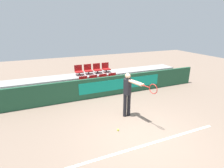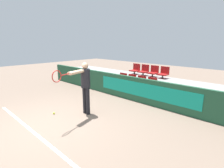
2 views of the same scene
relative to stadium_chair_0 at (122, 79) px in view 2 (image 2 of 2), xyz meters
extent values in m
plane|color=#7A6656|center=(0.80, -4.15, -0.60)|extent=(30.00, 30.00, 0.00)
cube|color=white|center=(0.80, -4.66, -0.60)|extent=(4.98, 0.08, 0.01)
cube|color=#1E4C33|center=(0.80, -0.73, -0.11)|extent=(10.82, 0.12, 0.98)
cube|color=#0F937A|center=(1.72, -0.80, -0.06)|extent=(4.32, 0.02, 0.54)
cube|color=gray|center=(0.80, -0.12, -0.42)|extent=(10.42, 1.06, 0.36)
cube|color=gray|center=(0.80, 0.94, -0.24)|extent=(10.42, 1.06, 0.72)
cylinder|color=#333333|center=(0.00, -0.07, -0.16)|extent=(0.07, 0.07, 0.15)
cube|color=#A31919|center=(0.00, -0.07, -0.06)|extent=(0.42, 0.42, 0.05)
cube|color=#A31919|center=(0.00, 0.12, 0.12)|extent=(0.42, 0.04, 0.32)
cylinder|color=#333333|center=(0.53, -0.07, -0.16)|extent=(0.07, 0.07, 0.15)
cube|color=#A31919|center=(0.53, -0.07, -0.06)|extent=(0.42, 0.42, 0.05)
cube|color=#A31919|center=(0.53, 0.12, 0.12)|extent=(0.42, 0.04, 0.32)
cylinder|color=#333333|center=(1.06, -0.07, -0.16)|extent=(0.07, 0.07, 0.15)
cube|color=#A31919|center=(1.06, -0.07, -0.06)|extent=(0.42, 0.42, 0.05)
cube|color=#A31919|center=(1.06, 0.12, 0.12)|extent=(0.42, 0.04, 0.32)
cylinder|color=#333333|center=(1.59, -0.07, -0.16)|extent=(0.07, 0.07, 0.15)
cube|color=#A31919|center=(1.59, -0.07, -0.06)|extent=(0.42, 0.42, 0.05)
cube|color=#A31919|center=(1.59, 0.12, 0.12)|extent=(0.42, 0.04, 0.32)
cylinder|color=#333333|center=(0.00, 0.99, 0.19)|extent=(0.07, 0.07, 0.15)
cube|color=#A31919|center=(0.00, 0.99, 0.30)|extent=(0.42, 0.42, 0.05)
cube|color=#A31919|center=(0.00, 1.18, 0.48)|extent=(0.42, 0.04, 0.32)
cylinder|color=#333333|center=(0.53, 0.99, 0.19)|extent=(0.07, 0.07, 0.15)
cube|color=#A31919|center=(0.53, 0.99, 0.30)|extent=(0.42, 0.42, 0.05)
cube|color=#A31919|center=(0.53, 1.18, 0.48)|extent=(0.42, 0.04, 0.32)
cylinder|color=#333333|center=(1.06, 0.99, 0.19)|extent=(0.07, 0.07, 0.15)
cube|color=#A31919|center=(1.06, 0.99, 0.30)|extent=(0.42, 0.42, 0.05)
cube|color=#A31919|center=(1.06, 1.18, 0.48)|extent=(0.42, 0.04, 0.32)
cylinder|color=#333333|center=(1.59, 0.99, 0.19)|extent=(0.07, 0.07, 0.15)
cube|color=#A31919|center=(1.59, 0.99, 0.30)|extent=(0.42, 0.42, 0.05)
cube|color=#A31919|center=(1.59, 1.18, 0.48)|extent=(0.42, 0.04, 0.32)
cylinder|color=black|center=(0.85, -2.89, -0.15)|extent=(0.13, 0.13, 0.90)
cylinder|color=black|center=(1.01, -2.89, -0.15)|extent=(0.13, 0.13, 0.90)
cylinder|color=black|center=(0.93, -2.89, 0.60)|extent=(0.30, 0.30, 0.60)
sphere|color=tan|center=(0.93, -2.89, 1.00)|extent=(0.20, 0.20, 0.20)
cylinder|color=tan|center=(1.00, -3.32, 0.86)|extent=(0.23, 0.59, 0.09)
cylinder|color=tan|center=(1.08, -3.32, 0.86)|extent=(0.23, 0.59, 0.09)
cylinder|color=#AD231E|center=(1.15, -3.75, 0.86)|extent=(0.10, 0.30, 0.03)
torus|color=#AD231E|center=(1.22, -4.04, 0.86)|extent=(0.10, 0.32, 0.32)
sphere|color=#CCDB33|center=(0.20, -3.69, -0.57)|extent=(0.07, 0.07, 0.07)
camera|label=1|loc=(-1.92, -8.21, 2.76)|focal=28.00mm
camera|label=2|loc=(5.32, -6.26, 1.72)|focal=28.00mm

